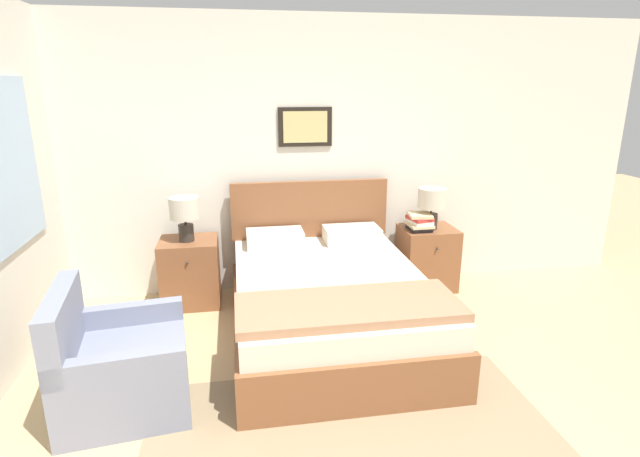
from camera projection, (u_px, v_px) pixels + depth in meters
wall_back at (303, 157)px, 4.80m from camera, size 6.84×0.09×2.60m
area_rug_main at (356, 445)px, 2.85m from camera, size 2.42×1.55×0.01m
bed at (329, 301)px, 4.02m from camera, size 1.52×2.13×1.09m
armchair at (118, 367)px, 3.15m from camera, size 0.85×0.88×0.80m
nightstand_near_window at (190, 272)px, 4.61m from camera, size 0.52×0.48×0.62m
nightstand_by_door at (427, 258)px, 4.98m from camera, size 0.52×0.48×0.62m
table_lamp_near_window at (185, 212)px, 4.42m from camera, size 0.27×0.27×0.40m
table_lamp_by_door at (432, 202)px, 4.80m from camera, size 0.27×0.27×0.40m
book_thick_bottom at (419, 228)px, 4.83m from camera, size 0.21×0.23×0.04m
book_hardcover_middle at (419, 225)px, 4.82m from camera, size 0.22×0.27×0.03m
book_novel_upper at (419, 222)px, 4.81m from camera, size 0.21×0.27×0.03m
book_slim_near_top at (420, 218)px, 4.80m from camera, size 0.23×0.27×0.03m
book_paperback_top at (420, 215)px, 4.79m from camera, size 0.24×0.25×0.03m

